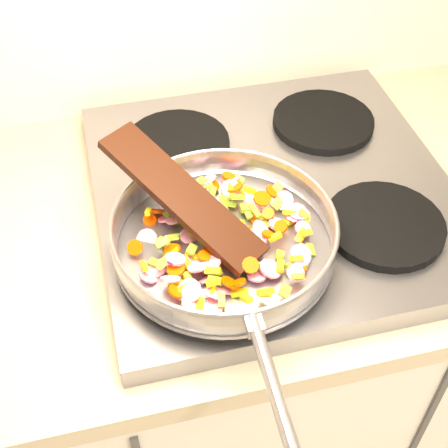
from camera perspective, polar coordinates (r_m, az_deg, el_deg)
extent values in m
cube|color=#939399|center=(1.08, 4.50, 2.78)|extent=(0.60, 0.60, 0.04)
cylinder|color=black|center=(0.94, -1.08, -3.03)|extent=(0.19, 0.19, 0.02)
cylinder|color=black|center=(1.02, 14.47, -0.09)|extent=(0.19, 0.19, 0.02)
cylinder|color=black|center=(1.14, -4.30, 7.33)|extent=(0.19, 0.19, 0.02)
cylinder|color=black|center=(1.20, 9.06, 9.25)|extent=(0.19, 0.19, 0.02)
cylinder|color=#9E9EA5|center=(0.94, 0.00, -2.01)|extent=(0.33, 0.33, 0.01)
torus|color=#9E9EA5|center=(0.92, 0.00, -0.83)|extent=(0.37, 0.37, 0.05)
torus|color=#9E9EA5|center=(0.90, 0.00, 0.18)|extent=(0.34, 0.34, 0.01)
cylinder|color=#9E9EA5|center=(0.76, 4.41, -14.23)|extent=(0.02, 0.19, 0.02)
cube|color=#9E9EA5|center=(0.80, 2.76, -9.16)|extent=(0.02, 0.03, 0.02)
cylinder|color=#F44000|center=(1.00, 0.73, 3.54)|extent=(0.04, 0.03, 0.02)
cube|color=olive|center=(0.96, -4.34, 0.61)|extent=(0.02, 0.02, 0.01)
cube|color=olive|center=(1.02, -0.99, 3.23)|extent=(0.02, 0.02, 0.02)
cube|color=olive|center=(1.00, -1.08, 2.99)|extent=(0.02, 0.02, 0.02)
cylinder|color=#D51456|center=(1.00, 0.61, 3.23)|extent=(0.04, 0.04, 0.03)
cube|color=yellow|center=(1.00, -1.66, 3.51)|extent=(0.02, 0.02, 0.01)
cube|color=olive|center=(0.93, 3.28, -1.37)|extent=(0.02, 0.02, 0.02)
cube|color=olive|center=(0.98, 4.96, 1.93)|extent=(0.03, 0.03, 0.01)
cube|color=yellow|center=(0.93, -1.76, -0.33)|extent=(0.03, 0.02, 0.02)
cylinder|color=#F44000|center=(0.91, 1.39, -2.11)|extent=(0.03, 0.03, 0.01)
cube|color=olive|center=(1.02, 1.46, 4.09)|extent=(0.02, 0.02, 0.01)
cylinder|color=#F44000|center=(0.91, -1.05, -3.05)|extent=(0.03, 0.03, 0.01)
cylinder|color=#F44000|center=(0.87, 0.58, -5.40)|extent=(0.03, 0.04, 0.02)
cube|color=yellow|center=(0.87, -0.99, -6.18)|extent=(0.02, 0.03, 0.02)
cube|color=yellow|center=(0.84, 2.05, -6.81)|extent=(0.02, 0.02, 0.02)
cube|color=yellow|center=(0.95, 2.81, 1.25)|extent=(0.02, 0.03, 0.02)
cylinder|color=#D51456|center=(0.89, -2.40, -3.86)|extent=(0.04, 0.04, 0.02)
cylinder|color=#F44000|center=(1.01, 0.40, 4.39)|extent=(0.03, 0.03, 0.01)
cylinder|color=#F44000|center=(0.87, 1.36, -5.40)|extent=(0.03, 0.03, 0.02)
cube|color=yellow|center=(0.88, -1.03, -4.30)|extent=(0.03, 0.02, 0.02)
cylinder|color=#F44000|center=(0.98, -6.82, 0.35)|extent=(0.02, 0.02, 0.01)
cube|color=olive|center=(0.96, 7.29, 0.96)|extent=(0.02, 0.02, 0.02)
cube|color=yellow|center=(0.99, 2.40, 3.10)|extent=(0.02, 0.01, 0.02)
cube|color=olive|center=(0.95, -0.93, 0.68)|extent=(0.02, 0.03, 0.02)
cube|color=olive|center=(0.99, 0.03, 2.40)|extent=(0.02, 0.02, 0.01)
cube|color=olive|center=(0.90, 2.77, -2.25)|extent=(0.02, 0.02, 0.02)
cylinder|color=#D51456|center=(0.94, -3.31, -1.09)|extent=(0.03, 0.03, 0.02)
cylinder|color=#D51456|center=(0.99, -4.88, 2.05)|extent=(0.04, 0.04, 0.02)
cylinder|color=#D51456|center=(0.87, -4.92, -5.01)|extent=(0.03, 0.03, 0.02)
cylinder|color=#D51456|center=(0.93, 3.44, -0.55)|extent=(0.04, 0.05, 0.03)
cube|color=olive|center=(0.93, -4.70, -1.21)|extent=(0.02, 0.02, 0.02)
cylinder|color=#D51456|center=(0.89, 4.26, -4.11)|extent=(0.05, 0.05, 0.02)
cylinder|color=#D51456|center=(0.97, 6.87, 0.98)|extent=(0.04, 0.04, 0.01)
cylinder|color=#D51456|center=(0.91, -6.12, -4.09)|extent=(0.03, 0.04, 0.02)
cube|color=olive|center=(0.96, 3.63, 0.53)|extent=(0.02, 0.02, 0.01)
cylinder|color=#F44000|center=(0.92, 4.02, -0.94)|extent=(0.03, 0.03, 0.01)
cube|color=yellow|center=(0.97, -1.23, 1.90)|extent=(0.02, 0.01, 0.02)
cylinder|color=#F44000|center=(1.01, -2.99, 2.91)|extent=(0.03, 0.04, 0.03)
cube|color=olive|center=(0.91, -5.69, -1.70)|extent=(0.02, 0.02, 0.01)
cylinder|color=#D51456|center=(0.99, 2.84, 1.51)|extent=(0.03, 0.03, 0.01)
cylinder|color=#F44000|center=(0.99, 4.45, 3.01)|extent=(0.02, 0.03, 0.02)
cylinder|color=#D51456|center=(0.97, -0.44, 0.39)|extent=(0.04, 0.04, 0.00)
cylinder|color=#D51456|center=(0.90, -6.91, -4.80)|extent=(0.04, 0.04, 0.02)
cylinder|color=#F44000|center=(0.92, -1.87, -2.93)|extent=(0.02, 0.02, 0.01)
cylinder|color=#D51456|center=(0.97, -5.27, 0.54)|extent=(0.04, 0.03, 0.02)
cube|color=olive|center=(0.93, 7.86, -2.37)|extent=(0.02, 0.02, 0.02)
cylinder|color=#D51456|center=(0.86, -1.13, -7.71)|extent=(0.04, 0.04, 0.01)
cylinder|color=#D51456|center=(0.89, -4.48, -3.20)|extent=(0.04, 0.04, 0.02)
cylinder|color=#D51456|center=(0.92, 3.11, -1.25)|extent=(0.04, 0.03, 0.03)
cylinder|color=#F44000|center=(0.91, -1.27, -2.66)|extent=(0.03, 0.04, 0.02)
cube|color=olive|center=(0.89, 1.65, -3.57)|extent=(0.02, 0.03, 0.02)
cube|color=yellow|center=(0.86, 3.76, -6.34)|extent=(0.02, 0.02, 0.02)
cube|color=olive|center=(0.89, -0.63, -4.26)|extent=(0.02, 0.02, 0.02)
cylinder|color=#F44000|center=(0.97, -4.28, 1.60)|extent=(0.02, 0.02, 0.01)
cube|color=olive|center=(0.97, 2.19, 1.02)|extent=(0.01, 0.02, 0.01)
cube|color=yellow|center=(0.89, 2.39, -3.66)|extent=(0.02, 0.02, 0.01)
cylinder|color=#F44000|center=(0.90, 6.87, -3.89)|extent=(0.03, 0.03, 0.01)
cylinder|color=#D51456|center=(0.91, -3.12, -3.85)|extent=(0.04, 0.03, 0.02)
cylinder|color=#F44000|center=(0.89, -4.42, -4.18)|extent=(0.03, 0.03, 0.01)
cube|color=olive|center=(0.95, 4.16, -0.03)|extent=(0.03, 0.02, 0.02)
cylinder|color=#D51456|center=(0.86, -0.96, -6.38)|extent=(0.04, 0.04, 0.02)
cube|color=yellow|center=(0.89, 5.16, -3.87)|extent=(0.02, 0.02, 0.01)
cylinder|color=#F44000|center=(0.88, -4.30, -5.75)|extent=(0.04, 0.04, 0.01)
cube|color=olive|center=(0.90, -0.96, -2.77)|extent=(0.01, 0.02, 0.02)
cylinder|color=#D51456|center=(0.96, 6.55, 1.04)|extent=(0.05, 0.05, 0.01)
cylinder|color=#D51456|center=(0.89, -1.27, -3.64)|extent=(0.04, 0.04, 0.02)
cube|color=olive|center=(0.89, -3.35, -4.92)|extent=(0.02, 0.02, 0.01)
cube|color=yellow|center=(0.96, -6.94, 1.12)|extent=(0.01, 0.02, 0.01)
cube|color=yellow|center=(0.87, 1.42, -6.28)|extent=(0.03, 0.02, 0.02)
cylinder|color=#F44000|center=(0.97, 3.06, 0.50)|extent=(0.03, 0.03, 0.01)
cube|color=olive|center=(0.95, -3.15, -0.73)|extent=(0.01, 0.02, 0.01)
cylinder|color=#D51456|center=(0.90, -0.31, -2.71)|extent=(0.04, 0.04, 0.02)
cylinder|color=#F44000|center=(0.88, 2.43, -3.80)|extent=(0.03, 0.03, 0.02)
cylinder|color=#F44000|center=(0.91, 1.45, -1.62)|extent=(0.03, 0.03, 0.02)
cube|color=yellow|center=(1.01, 1.49, 2.85)|extent=(0.02, 0.03, 0.02)
cube|color=olive|center=(0.93, -1.00, -1.70)|extent=(0.02, 0.02, 0.01)
cube|color=olive|center=(0.92, -2.78, -0.82)|extent=(0.02, 0.02, 0.01)
cube|color=yellow|center=(0.90, -3.47, -3.54)|extent=(0.02, 0.02, 0.01)
cylinder|color=#D51456|center=(0.95, 7.22, -0.46)|extent=(0.04, 0.03, 0.02)
cube|color=olive|center=(0.91, -2.98, -2.36)|extent=(0.02, 0.02, 0.01)
cylinder|color=#D51456|center=(0.88, 6.56, -4.47)|extent=(0.04, 0.03, 0.02)
cube|color=yellow|center=(0.86, -3.91, -5.85)|extent=(0.02, 0.02, 0.01)
cylinder|color=#F44000|center=(0.97, 3.72, 0.18)|extent=(0.02, 0.02, 0.01)
cylinder|color=#F44000|center=(0.95, -0.61, 0.12)|extent=(0.03, 0.03, 0.02)
cylinder|color=#F44000|center=(0.92, -4.76, -2.42)|extent=(0.03, 0.03, 0.01)
cylinder|color=#F44000|center=(0.95, 4.07, 0.93)|extent=(0.02, 0.02, 0.02)
cube|color=olive|center=(0.98, 1.87, 1.44)|extent=(0.01, 0.02, 0.01)
cylinder|color=#D51456|center=(0.96, -0.98, 1.50)|extent=(0.05, 0.04, 0.03)
cylinder|color=#D51456|center=(0.93, 3.02, -1.33)|extent=(0.05, 0.05, 0.02)
cube|color=yellow|center=(0.92, -4.80, -2.64)|extent=(0.02, 0.01, 0.02)
cylinder|color=#D51456|center=(0.95, 4.79, 0.01)|extent=(0.03, 0.03, 0.01)
cube|color=olive|center=(1.00, -2.22, 3.84)|extent=(0.02, 0.02, 0.01)
cube|color=yellow|center=(0.97, 6.06, 0.22)|extent=(0.03, 0.02, 0.02)
cube|color=olive|center=(0.91, 1.63, -1.73)|extent=(0.02, 0.02, 0.01)
cube|color=yellow|center=(0.90, 6.64, -3.13)|extent=(0.02, 0.01, 0.01)
cube|color=olive|center=(0.97, 1.18, 2.47)|extent=(0.03, 0.02, 0.02)
cube|color=olive|center=(0.93, -5.57, -1.68)|extent=(0.02, 0.02, 0.01)
cube|color=yellow|center=(0.94, 7.10, -1.04)|extent=(0.02, 0.02, 0.02)
cylinder|color=#D51456|center=(1.01, -1.53, 4.05)|extent=(0.04, 0.04, 0.02)
cube|color=yellow|center=(1.00, -1.67, 2.35)|extent=(0.02, 0.03, 0.02)
cube|color=olive|center=(0.99, 0.48, 1.85)|extent=(0.03, 0.02, 0.01)
cube|color=olive|center=(0.90, 6.13, -3.75)|extent=(0.02, 0.02, 0.01)
cylinder|color=#D51456|center=(0.98, -0.42, 1.09)|extent=(0.03, 0.04, 0.02)
cube|color=yellow|center=(0.96, 4.46, 0.09)|extent=(0.02, 0.03, 0.01)
cylinder|color=#F44000|center=(0.91, -0.45, -3.03)|extent=(0.03, 0.03, 0.02)
cube|color=olive|center=(1.00, -1.71, 3.59)|extent=(0.02, 0.02, 0.02)
cylinder|color=#D51456|center=(0.95, -4.65, 0.37)|extent=(0.03, 0.03, 0.01)
cylinder|color=#F44000|center=(0.93, 0.85, -1.57)|extent=(0.03, 0.03, 0.01)
cube|color=yellow|center=(0.99, -5.53, 2.89)|extent=(0.02, 0.02, 0.02)
cylinder|color=#F44000|center=(0.98, -5.50, 2.32)|extent=(0.03, 0.03, 0.01)
cube|color=olive|center=(0.86, 5.58, -6.14)|extent=(0.02, 0.02, 0.02)
cube|color=yellow|center=(0.89, 3.24, -3.77)|extent=(0.02, 0.01, 0.01)
cube|color=olive|center=(0.92, 5.14, -2.79)|extent=(0.02, 0.02, 0.01)
cube|color=olive|center=(0.94, -2.86, 0.21)|extent=(0.01, 0.02, 0.01)
cube|color=olive|center=(0.93, -1.64, -0.36)|extent=(0.02, 0.03, 0.01)
cube|color=yellow|center=(0.85, 3.82, -6.19)|extent=(0.03, 0.01, 0.01)
cylinder|color=#D51456|center=(1.02, 0.65, 4.15)|extent=(0.05, 0.04, 0.03)
cube|color=olive|center=(0.96, -4.72, 1.65)|extent=(0.02, 0.03, 0.02)
cylinder|color=#D51456|center=(0.95, -7.06, -1.38)|extent=(0.04, 0.04, 0.03)
cube|color=yellow|center=(0.96, 7.51, 0.25)|extent=(0.02, 0.03, 0.01)
cube|color=olive|center=(0.98, -4.41, 1.67)|extent=(0.02, 0.03, 0.01)
cube|color=yellow|center=(0.86, -1.01, -5.34)|extent=(0.02, 0.01, 0.01)
cube|color=yellow|center=(0.93, 2.66, -0.90)|extent=(0.02, 0.02, 0.02)
cylinder|color=#D51456|center=(0.90, 7.00, -2.85)|extent=(0.05, 0.04, 0.04)
cube|color=yellow|center=(0.89, -7.33, -3.84)|extent=(0.01, 0.03, 0.02)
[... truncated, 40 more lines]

